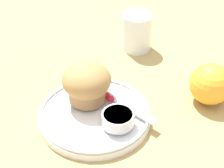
{
  "coord_description": "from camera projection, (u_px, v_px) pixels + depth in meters",
  "views": [
    {
      "loc": [
        0.41,
        -0.31,
        0.48
      ],
      "look_at": [
        -0.01,
        0.04,
        0.06
      ],
      "focal_mm": 60.0,
      "sensor_mm": 36.0,
      "label": 1
    }
  ],
  "objects": [
    {
      "name": "cream_ramekin",
      "position": [
        117.0,
        119.0,
        0.65
      ],
      "size": [
        0.06,
        0.06,
        0.02
      ],
      "color": "silver",
      "rests_on": "plate"
    },
    {
      "name": "ground_plane",
      "position": [
        100.0,
        116.0,
        0.7
      ],
      "size": [
        3.0,
        3.0,
        0.0
      ],
      "primitive_type": "plane",
      "color": "tan"
    },
    {
      "name": "berry_pair",
      "position": [
        109.0,
        97.0,
        0.7
      ],
      "size": [
        0.03,
        0.01,
        0.01
      ],
      "color": "#B7192D",
      "rests_on": "plate"
    },
    {
      "name": "butter_knife",
      "position": [
        113.0,
        98.0,
        0.71
      ],
      "size": [
        0.19,
        0.04,
        0.0
      ],
      "rotation": [
        0.0,
        0.0,
        0.13
      ],
      "color": "silver",
      "rests_on": "plate"
    },
    {
      "name": "juice_glass",
      "position": [
        137.0,
        32.0,
        0.86
      ],
      "size": [
        0.07,
        0.07,
        0.09
      ],
      "color": "silver",
      "rests_on": "ground_plane"
    },
    {
      "name": "muffin",
      "position": [
        87.0,
        82.0,
        0.69
      ],
      "size": [
        0.09,
        0.09,
        0.08
      ],
      "color": "#9E7047",
      "rests_on": "plate"
    },
    {
      "name": "orange_fruit",
      "position": [
        211.0,
        84.0,
        0.71
      ],
      "size": [
        0.08,
        0.08,
        0.08
      ],
      "color": "#F4A82D",
      "rests_on": "ground_plane"
    },
    {
      "name": "plate",
      "position": [
        96.0,
        116.0,
        0.69
      ],
      "size": [
        0.21,
        0.21,
        0.02
      ],
      "color": "white",
      "rests_on": "ground_plane"
    }
  ]
}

